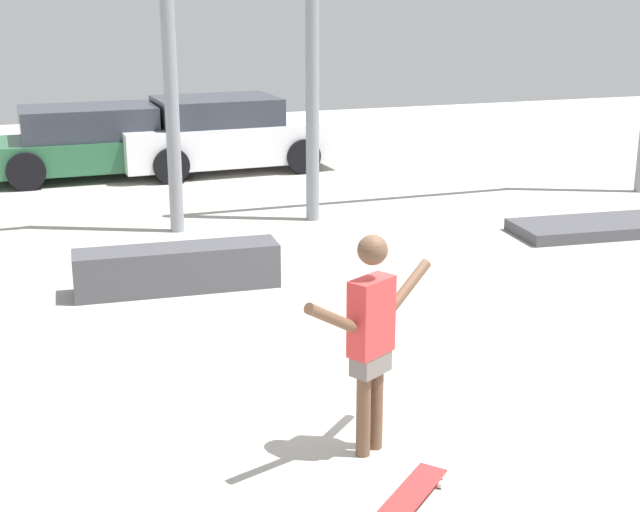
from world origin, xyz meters
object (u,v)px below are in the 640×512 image
object	(u,v)px
grind_box	(177,268)
parked_car_green	(96,143)
skateboard	(410,495)
manual_pad	(604,227)
skateboarder	(371,332)
parked_car_white	(223,135)

from	to	relation	value
grind_box	parked_car_green	xyz separation A→B (m)	(-0.21, 7.11, 0.38)
skateboard	manual_pad	world-z (taller)	manual_pad
skateboarder	manual_pad	size ratio (longest dim) A/B	0.64
skateboard	parked_car_green	distance (m)	12.22
skateboarder	grind_box	world-z (taller)	skateboarder
parked_car_green	parked_car_white	xyz separation A→B (m)	(2.40, -0.15, 0.05)
grind_box	parked_car_white	xyz separation A→B (m)	(2.19, 6.96, 0.43)
skateboard	parked_car_white	distance (m)	12.14
skateboard	parked_car_green	xyz separation A→B (m)	(-0.88, 12.17, 0.58)
skateboarder	parked_car_white	size ratio (longest dim) A/B	0.41
parked_car_white	parked_car_green	bearing A→B (deg)	174.39
skateboard	parked_car_green	bearing A→B (deg)	52.76
skateboard	manual_pad	xyz separation A→B (m)	(5.67, 5.60, 0.02)
skateboarder	grind_box	size ratio (longest dim) A/B	0.72
manual_pad	skateboard	bearing A→B (deg)	-135.36
manual_pad	skateboarder	bearing A→B (deg)	-139.52
grind_box	manual_pad	distance (m)	6.37
manual_pad	parked_car_white	world-z (taller)	parked_car_white
manual_pad	parked_car_green	world-z (taller)	parked_car_green
skateboard	parked_car_white	xyz separation A→B (m)	(1.52, 12.03, 0.63)
skateboarder	skateboard	bearing A→B (deg)	-120.01
skateboarder	parked_car_green	xyz separation A→B (m)	(-0.89, 11.41, -0.33)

